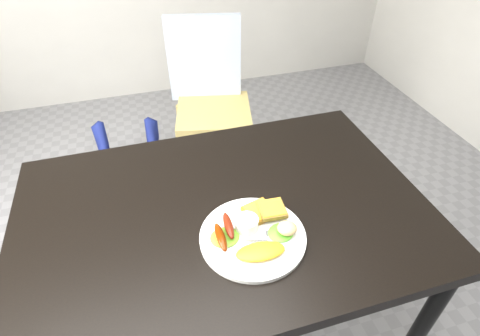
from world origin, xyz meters
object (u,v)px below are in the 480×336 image
at_px(dining_chair, 214,113).
at_px(dining_table, 224,213).
at_px(plate, 253,237).
at_px(person, 98,115).

bearing_deg(dining_chair, dining_table, -88.52).
relative_size(dining_chair, plate, 1.40).
xyz_separation_m(person, plate, (0.38, -0.63, -0.08)).
height_order(dining_table, dining_chair, dining_table).
height_order(dining_table, person, person).
bearing_deg(dining_chair, plate, -84.95).
bearing_deg(dining_table, dining_chair, 78.78).
xyz_separation_m(dining_chair, plate, (-0.15, -1.14, 0.31)).
xyz_separation_m(dining_chair, person, (-0.53, -0.51, 0.39)).
distance_m(dining_chair, plate, 1.19).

